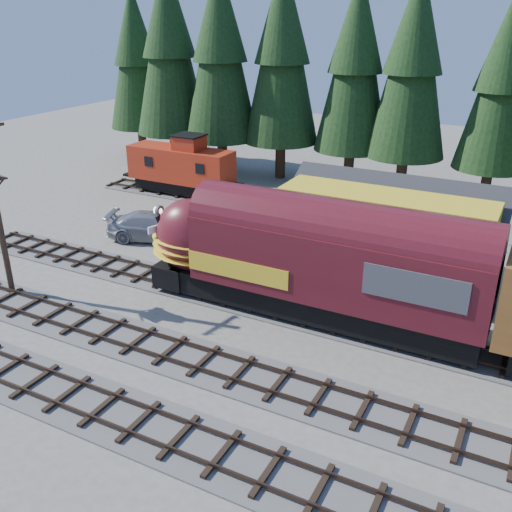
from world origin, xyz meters
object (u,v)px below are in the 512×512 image
at_px(pickup_truck_a, 220,234).
at_px(pickup_truck_b, 154,227).
at_px(caboose, 181,167).
at_px(locomotive, 299,264).
at_px(depot, 383,227).

distance_m(pickup_truck_a, pickup_truck_b, 4.68).
relative_size(caboose, pickup_truck_b, 1.43).
bearing_deg(pickup_truck_b, pickup_truck_a, -99.23).
bearing_deg(pickup_truck_b, caboose, 4.01).
xyz_separation_m(locomotive, pickup_truck_b, (-12.60, 4.87, -1.87)).
xyz_separation_m(depot, locomotive, (-2.35, -6.50, -0.18)).
bearing_deg(pickup_truck_a, caboose, 36.23).
distance_m(depot, caboose, 20.37).
relative_size(depot, caboose, 1.43).
height_order(caboose, pickup_truck_a, caboose).
bearing_deg(pickup_truck_a, depot, -95.37).
bearing_deg(depot, pickup_truck_b, -173.77).
distance_m(caboose, pickup_truck_b, 10.07).
bearing_deg(depot, pickup_truck_a, -175.61).
xyz_separation_m(caboose, pickup_truck_a, (8.59, -8.29, -1.40)).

